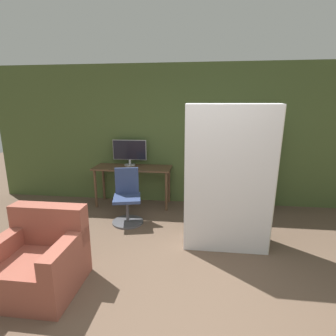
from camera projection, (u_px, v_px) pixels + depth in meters
ground_plane at (173, 328)px, 2.34m from camera, size 16.00×16.00×0.00m
wall_back at (190, 136)px, 5.09m from camera, size 8.00×0.06×2.70m
desk at (133, 172)px, 5.09m from camera, size 1.49×0.55×0.77m
monitor at (130, 151)px, 5.15m from camera, size 0.67×0.22×0.51m
office_chair at (127, 201)px, 4.40m from camera, size 0.53×0.53×0.91m
bookshelf at (249, 167)px, 4.95m from camera, size 0.62×0.29×1.65m
mattress_near at (229, 182)px, 3.36m from camera, size 1.13×0.33×1.96m
mattress_far at (227, 175)px, 3.69m from camera, size 1.13×0.27×1.96m
armchair at (40, 260)px, 2.82m from camera, size 0.85×0.80×0.85m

